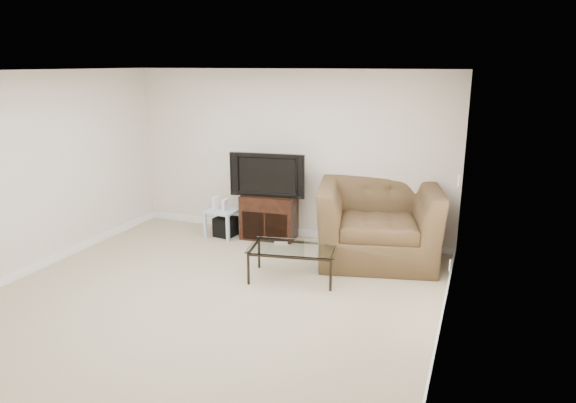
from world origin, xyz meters
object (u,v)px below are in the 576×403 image
at_px(recliner, 379,210).
at_px(tv_stand, 270,216).
at_px(subwoofer, 226,226).
at_px(coffee_table, 293,263).
at_px(side_table, 223,223).
at_px(television, 269,174).

bearing_deg(recliner, tv_stand, 156.27).
bearing_deg(subwoofer, coffee_table, -36.78).
distance_m(side_table, subwoofer, 0.07).
distance_m(tv_stand, coffee_table, 1.63).
distance_m(side_table, recliner, 2.44).
relative_size(television, subwoofer, 3.58).
distance_m(recliner, coffee_table, 1.42).
xyz_separation_m(tv_stand, side_table, (-0.68, -0.23, -0.12)).
xyz_separation_m(tv_stand, coffee_table, (0.88, -1.36, -0.13)).
height_order(television, coffee_table, television).
bearing_deg(side_table, recliner, -2.06).
height_order(television, recliner, recliner).
bearing_deg(side_table, television, 15.99).
height_order(tv_stand, recliner, recliner).
height_order(television, side_table, television).
distance_m(side_table, coffee_table, 1.94).
bearing_deg(recliner, television, 157.34).
bearing_deg(subwoofer, tv_stand, 18.07).
distance_m(television, recliner, 1.75).
relative_size(tv_stand, coffee_table, 0.76).
bearing_deg(television, coffee_table, -64.19).
bearing_deg(recliner, coffee_table, -141.32).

